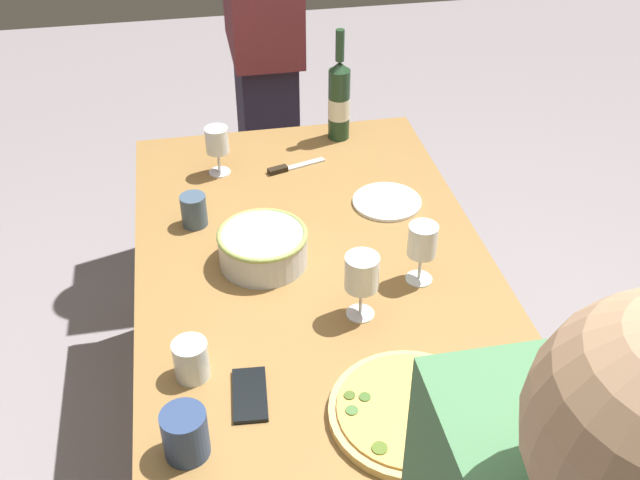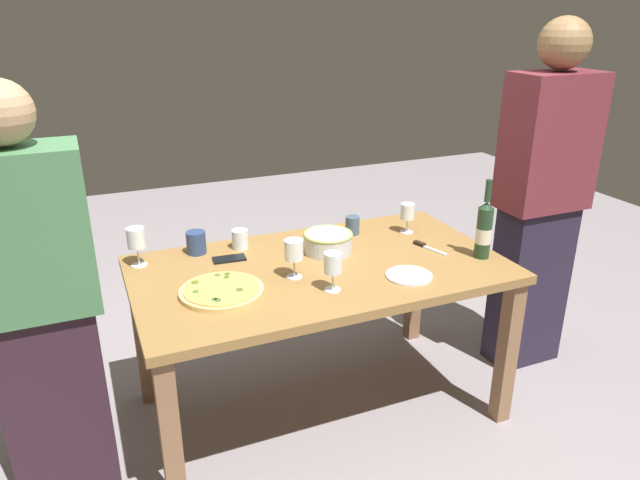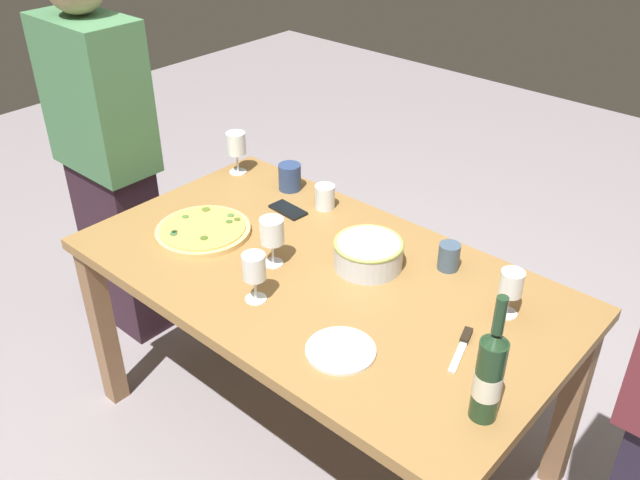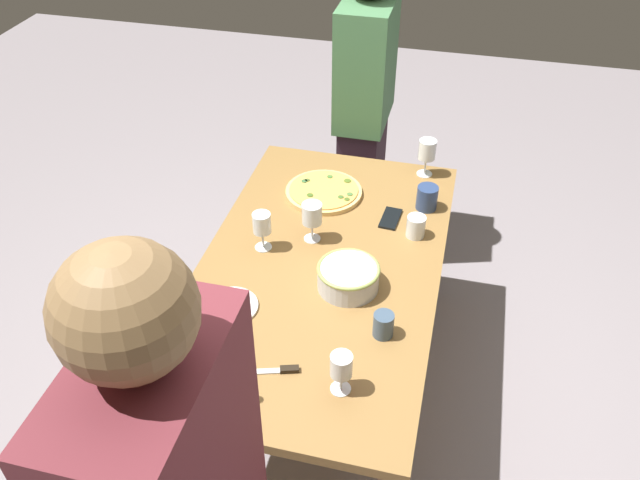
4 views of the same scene
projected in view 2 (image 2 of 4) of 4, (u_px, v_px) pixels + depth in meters
The scene contains 17 objects.
ground_plane at pixel (320, 407), 2.84m from camera, with size 8.00×8.00×0.00m, color gray.
dining_table at pixel (320, 285), 2.59m from camera, with size 1.60×0.90×0.75m.
pizza at pixel (222, 291), 2.31m from camera, with size 0.33×0.33×0.03m.
serving_bowl at pixel (328, 241), 2.68m from camera, with size 0.23×0.23×0.09m.
wine_bottle at pixel (484, 229), 2.60m from camera, with size 0.07×0.07×0.36m.
wine_glass_near_pizza at pixel (136, 240), 2.52m from camera, with size 0.08×0.08×0.17m.
wine_glass_by_bottle at pixel (333, 264), 2.30m from camera, with size 0.07×0.07×0.16m.
wine_glass_far_left at pixel (407, 213), 2.89m from camera, with size 0.07×0.07×0.15m.
wine_glass_far_right at pixel (294, 252), 2.41m from camera, with size 0.08×0.08×0.17m.
cup_amber at pixel (240, 239), 2.73m from camera, with size 0.07×0.07×0.09m, color white.
cup_ceramic at pixel (352, 225), 2.90m from camera, with size 0.07×0.07×0.09m, color #3F556B.
cup_spare at pixel (196, 243), 2.67m from camera, with size 0.09×0.09×0.10m, color navy.
side_plate at pixel (409, 276), 2.45m from camera, with size 0.19×0.19×0.01m, color white.
cell_phone at pixel (229, 259), 2.61m from camera, with size 0.07×0.14×0.01m, color black.
pizza_knife at pixel (426, 246), 2.75m from camera, with size 0.08×0.18×0.02m.
person_host at pixel (541, 201), 2.92m from camera, with size 0.43×0.24×1.76m.
person_guest_left at pixel (38, 306), 2.10m from camera, with size 0.43×0.24×1.60m.
Camera 2 is at (-0.91, -2.15, 1.81)m, focal length 33.07 mm.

